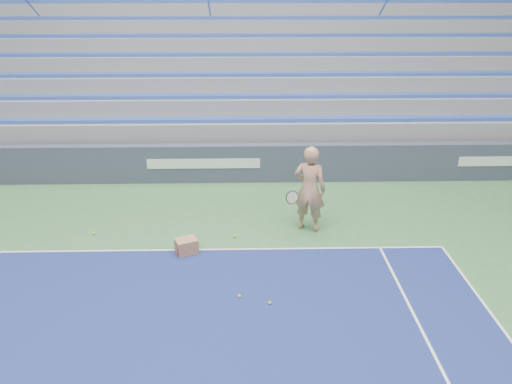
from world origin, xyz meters
TOP-DOWN VIEW (x-y plane):
  - sponsor_barrier at (0.00, 15.88)m, footprint 30.00×0.32m
  - bleachers at (0.00, 21.60)m, footprint 31.00×9.15m
  - tennis_player at (2.64, 12.83)m, footprint 1.04×0.99m
  - ball_box at (-0.09, 11.77)m, footprint 0.54×0.49m
  - tennis_ball_0 at (1.60, 9.89)m, footprint 0.07×0.07m
  - tennis_ball_1 at (0.92, 12.44)m, footprint 0.07×0.07m
  - tennis_ball_2 at (-2.32, 12.66)m, footprint 0.07×0.07m
  - tennis_ball_3 at (1.05, 10.11)m, footprint 0.07×0.07m

SIDE VIEW (x-z plane):
  - tennis_ball_0 at x=1.60m, z-range 0.00..0.07m
  - tennis_ball_1 at x=0.92m, z-range 0.00..0.07m
  - tennis_ball_2 at x=-2.32m, z-range 0.00..0.07m
  - tennis_ball_3 at x=1.05m, z-range 0.00..0.07m
  - ball_box at x=-0.09m, z-range 0.00..0.33m
  - sponsor_barrier at x=0.00m, z-range 0.00..1.10m
  - tennis_player at x=2.64m, z-range 0.00..2.04m
  - bleachers at x=0.00m, z-range -1.29..6.01m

